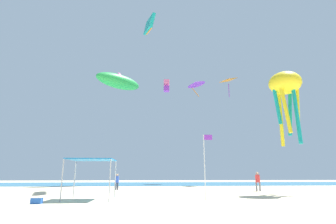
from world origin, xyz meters
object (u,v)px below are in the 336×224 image
object	(u,v)px
kite_inflatable_green	(119,81)
banner_flag	(205,160)
canopy_tent	(92,161)
kite_box_pink	(167,86)
person_near_tent	(117,180)
kite_diamond_orange	(228,81)
person_leftmost	(258,180)
cooler_box	(37,200)
kite_parafoil_teal	(149,25)
kite_delta_purple	(196,83)
kite_octopus_yellow	(285,87)

from	to	relation	value
kite_inflatable_green	banner_flag	bearing A→B (deg)	72.00
canopy_tent	kite_box_pink	bearing A→B (deg)	72.44
canopy_tent	kite_inflatable_green	bearing A→B (deg)	93.00
person_near_tent	kite_diamond_orange	xyz separation A→B (m)	(16.63, 11.89, 16.00)
kite_box_pink	person_leftmost	bearing A→B (deg)	125.67
person_leftmost	cooler_box	distance (m)	19.42
kite_inflatable_green	kite_parafoil_teal	distance (m)	12.70
cooler_box	kite_diamond_orange	distance (m)	36.02
kite_diamond_orange	person_leftmost	bearing A→B (deg)	-37.86
canopy_tent	person_near_tent	size ratio (longest dim) A/B	1.77
canopy_tent	kite_diamond_orange	bearing A→B (deg)	53.27
person_leftmost	kite_inflatable_green	distance (m)	26.78
person_near_tent	person_leftmost	bearing A→B (deg)	109.34
kite_box_pink	kite_inflatable_green	size ratio (longest dim) A/B	0.23
kite_box_pink	kite_parafoil_teal	size ratio (longest dim) A/B	0.32
kite_parafoil_teal	kite_delta_purple	bearing A→B (deg)	143.45
cooler_box	kite_inflatable_green	xyz separation A→B (m)	(1.19, 25.25, 16.20)
cooler_box	kite_parafoil_teal	size ratio (longest dim) A/B	0.10
person_near_tent	person_leftmost	world-z (taller)	person_leftmost
canopy_tent	kite_octopus_yellow	world-z (taller)	kite_octopus_yellow
kite_parafoil_teal	kite_diamond_orange	world-z (taller)	kite_parafoil_teal
person_near_tent	kite_box_pink	xyz separation A→B (m)	(5.94, 9.31, 13.97)
canopy_tent	kite_octopus_yellow	bearing A→B (deg)	12.66
cooler_box	kite_parafoil_teal	world-z (taller)	kite_parafoil_teal
canopy_tent	kite_delta_purple	xyz separation A→B (m)	(12.85, 29.46, 16.33)
kite_box_pink	kite_diamond_orange	distance (m)	11.19
person_near_tent	kite_parafoil_teal	world-z (taller)	kite_parafoil_teal
kite_delta_purple	cooler_box	bearing A→B (deg)	-27.20
kite_diamond_orange	canopy_tent	bearing A→B (deg)	-64.37
cooler_box	kite_octopus_yellow	distance (m)	21.24
cooler_box	kite_box_pink	distance (m)	28.40
person_leftmost	kite_delta_purple	bearing A→B (deg)	133.93
canopy_tent	kite_parafoil_teal	xyz separation A→B (m)	(3.58, 11.84, 17.55)
canopy_tent	kite_diamond_orange	size ratio (longest dim) A/B	0.87
cooler_box	kite_box_pink	bearing A→B (deg)	68.61
kite_inflatable_green	kite_diamond_orange	size ratio (longest dim) A/B	2.39
person_near_tent	kite_parafoil_teal	size ratio (longest dim) A/B	0.28
kite_inflatable_green	kite_diamond_orange	distance (m)	18.36
canopy_tent	person_leftmost	xyz separation A→B (m)	(14.36, 7.55, -1.34)
person_leftmost	kite_diamond_orange	size ratio (longest dim) A/B	0.55
person_leftmost	kite_octopus_yellow	size ratio (longest dim) A/B	0.27
banner_flag	kite_octopus_yellow	xyz separation A→B (m)	(8.47, 4.17, 6.77)
canopy_tent	person_leftmost	world-z (taller)	canopy_tent
kite_inflatable_green	kite_delta_purple	bearing A→B (deg)	166.43
cooler_box	kite_inflatable_green	size ratio (longest dim) A/B	0.07
person_near_tent	banner_flag	xyz separation A→B (m)	(6.93, -11.68, 1.53)
canopy_tent	kite_parafoil_teal	world-z (taller)	kite_parafoil_teal
person_leftmost	cooler_box	xyz separation A→B (m)	(-16.77, -9.75, -0.89)
canopy_tent	person_leftmost	distance (m)	16.28
banner_flag	kite_box_pink	xyz separation A→B (m)	(-0.99, 20.99, 12.44)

